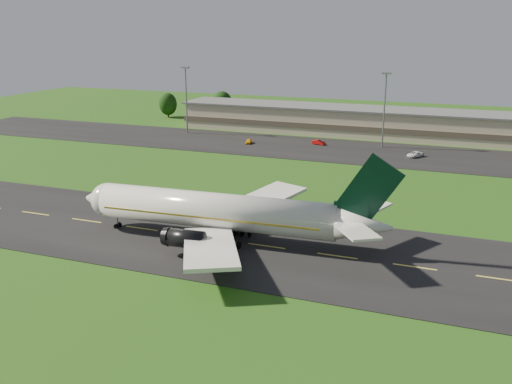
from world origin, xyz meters
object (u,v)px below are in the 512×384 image
(airliner, at_px, (220,212))
(service_vehicle_a, at_px, (249,141))
(light_mast_west, at_px, (186,92))
(service_vehicle_c, at_px, (415,154))
(light_mast_centre, at_px, (385,101))
(terminal, at_px, (396,124))
(service_vehicle_b, at_px, (319,142))

(airliner, bearing_deg, service_vehicle_a, 104.87)
(light_mast_west, distance_m, service_vehicle_c, 71.41)
(light_mast_centre, relative_size, service_vehicle_a, 5.57)
(terminal, relative_size, service_vehicle_c, 29.78)
(airliner, relative_size, light_mast_west, 2.52)
(airliner, distance_m, service_vehicle_c, 74.27)
(airliner, xyz_separation_m, service_vehicle_b, (-4.58, 77.15, -3.92))
(terminal, relative_size, light_mast_west, 7.13)
(service_vehicle_a, height_order, service_vehicle_c, service_vehicle_c)
(service_vehicle_a, bearing_deg, terminal, 20.91)
(service_vehicle_a, distance_m, service_vehicle_c, 45.97)
(terminal, xyz_separation_m, service_vehicle_a, (-37.58, -24.53, -3.27))
(light_mast_centre, distance_m, service_vehicle_a, 39.02)
(light_mast_centre, bearing_deg, service_vehicle_a, -167.00)
(service_vehicle_a, relative_size, service_vehicle_b, 0.94)
(service_vehicle_b, distance_m, service_vehicle_c, 27.78)
(terminal, height_order, light_mast_west, light_mast_west)
(terminal, relative_size, light_mast_centre, 7.13)
(airliner, relative_size, light_mast_centre, 2.52)
(light_mast_centre, relative_size, service_vehicle_c, 4.18)
(light_mast_centre, xyz_separation_m, service_vehicle_b, (-17.23, -2.80, -12.00))
(terminal, height_order, light_mast_centre, light_mast_centre)
(airliner, distance_m, terminal, 97.16)
(light_mast_west, bearing_deg, service_vehicle_c, -7.56)
(terminal, height_order, service_vehicle_b, terminal)
(terminal, xyz_separation_m, service_vehicle_c, (8.39, -25.44, -3.21))
(service_vehicle_c, bearing_deg, service_vehicle_b, -161.54)
(service_vehicle_a, bearing_deg, light_mast_centre, 0.77)
(terminal, bearing_deg, service_vehicle_c, -71.76)
(airliner, bearing_deg, service_vehicle_b, 90.07)
(service_vehicle_b, bearing_deg, light_mast_west, 98.87)
(terminal, height_order, service_vehicle_c, terminal)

